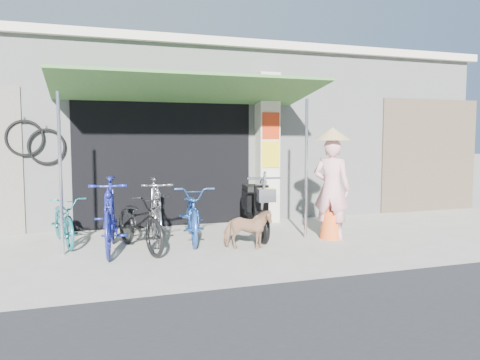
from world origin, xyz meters
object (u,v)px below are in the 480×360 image
object	(u,v)px
bike_silver	(156,210)
bike_blue	(110,215)
street_dog	(248,229)
nun	(332,184)
bike_navy	(193,213)
bike_black	(140,221)
moped	(255,207)
bike_teal	(64,220)

from	to	relation	value
bike_silver	bike_blue	bearing A→B (deg)	-144.28
bike_silver	street_dog	xyz separation A→B (m)	(1.25, -0.99, -0.21)
bike_blue	nun	xyz separation A→B (m)	(3.61, -0.19, 0.37)
bike_navy	street_dog	bearing A→B (deg)	-44.98
bike_black	moped	size ratio (longest dim) A/B	0.88
bike_blue	moped	size ratio (longest dim) A/B	0.98
bike_navy	nun	world-z (taller)	nun
moped	street_dog	bearing A→B (deg)	-107.50
bike_teal	nun	size ratio (longest dim) A/B	0.80
bike_navy	bike_blue	bearing A→B (deg)	-155.68
bike_black	bike_navy	size ratio (longest dim) A/B	0.94
nun	bike_teal	bearing A→B (deg)	31.90
bike_blue	bike_navy	size ratio (longest dim) A/B	1.04
bike_teal	nun	bearing A→B (deg)	-24.12
bike_blue	street_dog	distance (m)	2.07
bike_silver	moped	xyz separation A→B (m)	(1.73, -0.01, -0.04)
bike_teal	bike_blue	size ratio (longest dim) A/B	0.81
bike_blue	moped	xyz separation A→B (m)	(2.48, 0.48, -0.07)
bike_silver	nun	xyz separation A→B (m)	(2.86, -0.67, 0.40)
bike_black	moped	xyz separation A→B (m)	(2.04, 0.51, 0.05)
bike_silver	bike_teal	bearing A→B (deg)	172.70
nun	moped	bearing A→B (deg)	13.52
bike_teal	moped	distance (m)	3.16
bike_black	nun	bearing A→B (deg)	-19.16
bike_black	moped	world-z (taller)	moped
bike_black	nun	world-z (taller)	nun
street_dog	nun	size ratio (longest dim) A/B	0.39
bike_teal	bike_silver	xyz separation A→B (m)	(1.42, -0.25, 0.13)
bike_blue	moped	world-z (taller)	bike_blue
bike_navy	bike_teal	bearing A→B (deg)	178.52
bike_navy	nun	xyz separation A→B (m)	(2.27, -0.57, 0.45)
bike_teal	moped	xyz separation A→B (m)	(3.15, -0.26, 0.09)
bike_teal	bike_navy	bearing A→B (deg)	-21.90
bike_blue	bike_navy	distance (m)	1.40
bike_teal	street_dog	world-z (taller)	bike_teal
moped	nun	size ratio (longest dim) A/B	1.01
bike_blue	bike_black	size ratio (longest dim) A/B	1.11
bike_black	moped	distance (m)	2.10
bike_black	bike_silver	bearing A→B (deg)	43.04
bike_teal	bike_black	bearing A→B (deg)	-46.54
bike_black	nun	size ratio (longest dim) A/B	0.89
bike_black	street_dog	bearing A→B (deg)	-33.18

